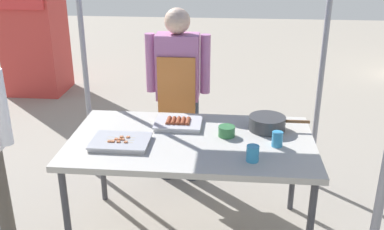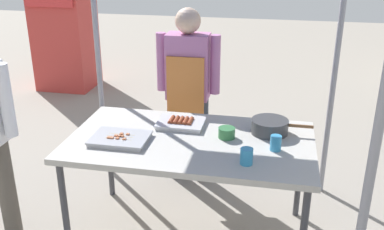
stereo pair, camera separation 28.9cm
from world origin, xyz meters
name	(u,v)px [view 1 (the left image)]	position (x,y,z in m)	size (l,w,h in m)	color
stall_table	(191,146)	(0.00, 0.00, 0.70)	(1.60, 0.90, 0.75)	#B7B2A8
tray_grilled_sausages	(178,123)	(-0.11, 0.21, 0.77)	(0.32, 0.25, 0.05)	silver
tray_meat_skewers	(121,142)	(-0.44, -0.12, 0.77)	(0.37, 0.27, 0.04)	#ADADB2
cooking_wok	(267,123)	(0.50, 0.20, 0.80)	(0.41, 0.25, 0.10)	#38383A
condiment_bowl	(227,131)	(0.23, 0.07, 0.78)	(0.11, 0.11, 0.07)	#33723F
drink_cup_near_edge	(277,139)	(0.55, -0.05, 0.80)	(0.07, 0.07, 0.10)	#338CBF
drink_cup_by_wok	(253,154)	(0.39, -0.27, 0.80)	(0.07, 0.07, 0.10)	#338CBF
vendor_woman	(178,84)	(-0.18, 0.79, 0.86)	(0.52, 0.22, 1.48)	#333842
neighbor_stall_left	(34,30)	(-2.35, 2.97, 0.84)	(0.72, 0.68, 1.67)	#BF3833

